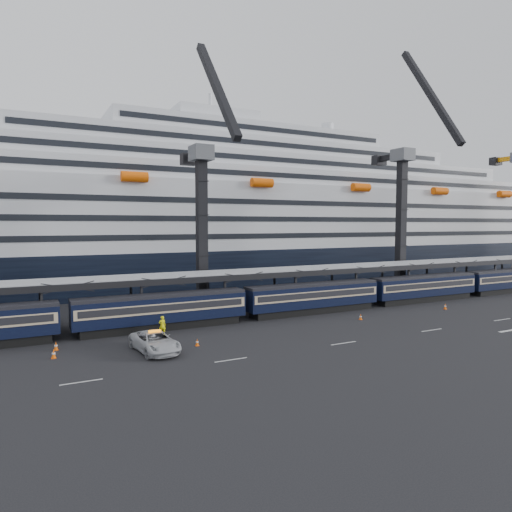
# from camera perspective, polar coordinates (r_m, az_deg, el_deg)

# --- Properties ---
(ground) EXTENTS (260.00, 260.00, 0.00)m
(ground) POSITION_cam_1_polar(r_m,az_deg,el_deg) (58.07, 19.45, -7.73)
(ground) COLOR black
(ground) RESTS_ON ground
(lane_markings) EXTENTS (111.00, 4.27, 0.02)m
(lane_markings) POSITION_cam_1_polar(r_m,az_deg,el_deg) (61.12, 28.38, -7.39)
(lane_markings) COLOR beige
(lane_markings) RESTS_ON ground
(train) EXTENTS (133.05, 3.00, 4.05)m
(train) POSITION_cam_1_polar(r_m,az_deg,el_deg) (61.98, 9.76, -4.76)
(train) COLOR black
(train) RESTS_ON ground
(canopy) EXTENTS (130.00, 6.25, 5.53)m
(canopy) POSITION_cam_1_polar(r_m,az_deg,el_deg) (67.56, 10.91, -1.44)
(canopy) COLOR gray
(canopy) RESTS_ON ground
(cruise_ship) EXTENTS (214.09, 28.84, 34.00)m
(cruise_ship) POSITION_cam_1_polar(r_m,az_deg,el_deg) (94.06, -1.70, 4.47)
(cruise_ship) COLOR black
(cruise_ship) RESTS_ON ground
(crane_dark_near) EXTENTS (4.50, 17.75, 35.08)m
(crane_dark_near) POSITION_cam_1_polar(r_m,az_deg,el_deg) (61.42, -6.67, 4.30)
(crane_dark_near) COLOR #45474C
(crane_dark_near) RESTS_ON ground
(crane_dark_mid) EXTENTS (4.50, 18.24, 39.64)m
(crane_dark_mid) POSITION_cam_1_polar(r_m,az_deg,el_deg) (79.94, 17.91, 5.09)
(crane_dark_mid) COLOR #45474C
(crane_dark_mid) RESTS_ON ground
(pickup_truck) EXTENTS (3.73, 6.88, 1.83)m
(pickup_truck) POSITION_cam_1_polar(r_m,az_deg,el_deg) (43.02, -12.53, -10.44)
(pickup_truck) COLOR #AFB1B6
(pickup_truck) RESTS_ON ground
(worker) EXTENTS (0.76, 0.51, 2.03)m
(worker) POSITION_cam_1_polar(r_m,az_deg,el_deg) (49.07, -11.64, -8.51)
(worker) COLOR yellow
(worker) RESTS_ON ground
(traffic_cone_a) EXTENTS (0.41, 0.41, 0.82)m
(traffic_cone_a) POSITION_cam_1_polar(r_m,az_deg,el_deg) (43.88, -23.98, -11.10)
(traffic_cone_a) COLOR #FF5D08
(traffic_cone_a) RESTS_ON ground
(traffic_cone_b) EXTENTS (0.41, 0.41, 0.82)m
(traffic_cone_b) POSITION_cam_1_polar(r_m,az_deg,el_deg) (46.47, -23.73, -10.25)
(traffic_cone_b) COLOR #FF5D08
(traffic_cone_b) RESTS_ON ground
(traffic_cone_c) EXTENTS (0.35, 0.35, 0.70)m
(traffic_cone_c) POSITION_cam_1_polar(r_m,az_deg,el_deg) (44.52, -7.37, -10.64)
(traffic_cone_c) COLOR #FF5D08
(traffic_cone_c) RESTS_ON ground
(traffic_cone_d) EXTENTS (0.35, 0.35, 0.71)m
(traffic_cone_d) POSITION_cam_1_polar(r_m,az_deg,el_deg) (57.22, 12.94, -7.42)
(traffic_cone_d) COLOR #FF5D08
(traffic_cone_d) RESTS_ON ground
(traffic_cone_e) EXTENTS (0.40, 0.40, 0.80)m
(traffic_cone_e) POSITION_cam_1_polar(r_m,az_deg,el_deg) (67.59, 22.58, -5.83)
(traffic_cone_e) COLOR #FF5D08
(traffic_cone_e) RESTS_ON ground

